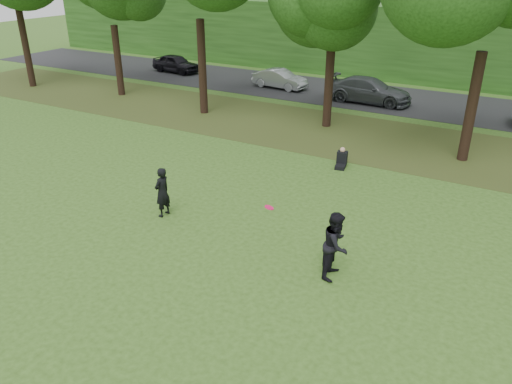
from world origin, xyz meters
The scene contains 9 objects.
ground centered at (0.00, 0.00, 0.00)m, with size 120.00×120.00×0.00m, color #2E4B17.
leaf_litter centered at (0.00, 13.00, 0.01)m, with size 60.00×7.00×0.01m, color #48401A.
street centered at (0.00, 21.00, 0.01)m, with size 70.00×7.00×0.02m, color black.
far_hedge centered at (0.00, 27.00, 2.50)m, with size 70.00×3.00×5.00m, color #1C3F12.
player_left centered at (-4.03, 1.80, 0.87)m, with size 0.63×0.42×1.74m, color black.
player_right centered at (2.34, 1.32, 0.97)m, with size 0.94×0.73×1.93m, color black.
parked_cars centered at (-0.26, 19.68, 0.70)m, with size 37.57×4.00×1.47m.
frisbee centered at (0.26, 1.35, 1.56)m, with size 0.31×0.31×0.13m.
seated_person centered at (-0.32, 8.95, 0.31)m, with size 0.54×0.79×0.83m.
Camera 1 is at (6.13, -9.82, 7.97)m, focal length 35.00 mm.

